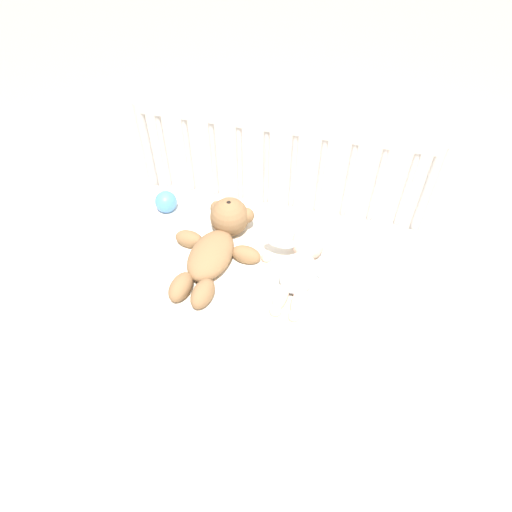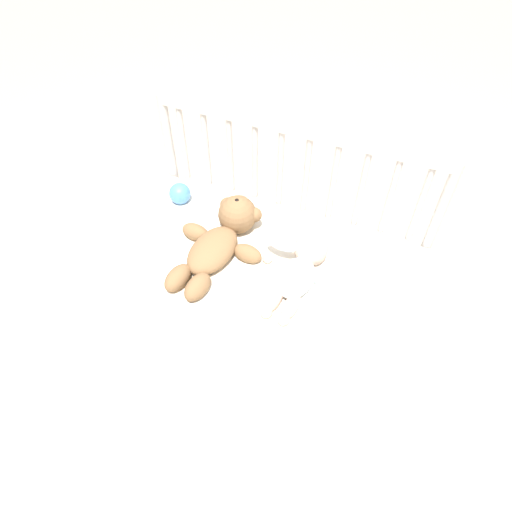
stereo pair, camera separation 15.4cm
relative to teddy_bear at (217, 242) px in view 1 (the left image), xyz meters
name	(u,v)px [view 1 (the left image)]	position (x,y,z in m)	size (l,w,h in m)	color
ground_plane	(257,342)	(0.15, -0.03, -0.56)	(12.00, 12.00, 0.00)	tan
crib_mattress	(257,308)	(0.15, -0.03, -0.31)	(1.10, 0.63, 0.51)	white
crib_rail	(279,183)	(0.15, 0.31, 0.05)	(1.10, 0.04, 0.87)	beige
blanket	(248,269)	(0.12, -0.05, -0.05)	(0.81, 0.54, 0.01)	silver
teddy_bear	(217,242)	(0.00, 0.00, 0.00)	(0.33, 0.46, 0.14)	olive
baby	(301,264)	(0.30, -0.02, -0.01)	(0.30, 0.37, 0.12)	white
toy_ball	(166,202)	(-0.26, 0.16, -0.01)	(0.09, 0.09, 0.09)	#4C8CDB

